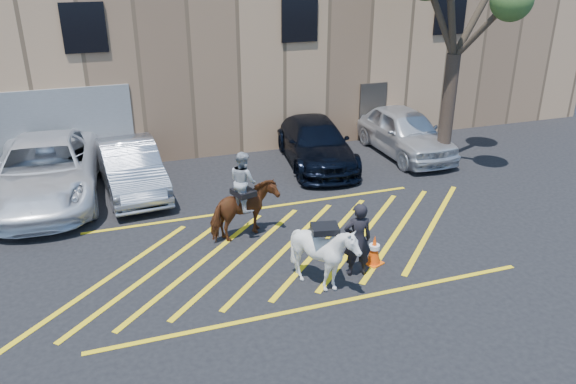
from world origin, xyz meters
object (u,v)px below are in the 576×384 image
object	(u,v)px
car_blue_suv	(316,143)
traffic_cone	(374,250)
handler	(358,240)
mounted_bay	(244,204)
car_white_suv	(404,132)
car_silver_sedan	(131,167)
saddled_white	(324,255)
car_white_pickup	(45,170)

from	to	relation	value
car_blue_suv	traffic_cone	size ratio (longest dim) A/B	6.96
handler	mounted_bay	bearing A→B (deg)	-44.61
car_white_suv	mounted_bay	bearing A→B (deg)	-148.25
car_white_suv	traffic_cone	size ratio (longest dim) A/B	6.64
handler	mounted_bay	world-z (taller)	mounted_bay
car_silver_sedan	mounted_bay	bearing A→B (deg)	-63.59
mounted_bay	traffic_cone	world-z (taller)	mounted_bay
car_blue_suv	car_white_suv	distance (m)	3.37
car_white_suv	mounted_bay	distance (m)	8.35
car_silver_sedan	saddled_white	world-z (taller)	saddled_white
car_blue_suv	handler	size ratio (longest dim) A/B	2.90
handler	mounted_bay	distance (m)	3.19
traffic_cone	saddled_white	bearing A→B (deg)	-159.80
car_white_suv	handler	world-z (taller)	handler
car_white_pickup	car_silver_sedan	size ratio (longest dim) A/B	1.37
saddled_white	handler	bearing A→B (deg)	16.15
car_white_pickup	traffic_cone	distance (m)	9.87
traffic_cone	car_blue_suv	bearing A→B (deg)	79.93
car_blue_suv	handler	xyz separation A→B (m)	(-1.79, -7.06, 0.14)
car_blue_suv	car_white_pickup	bearing A→B (deg)	-171.03
car_blue_suv	handler	distance (m)	7.28
car_blue_suv	car_white_suv	xyz separation A→B (m)	(3.37, -0.09, 0.09)
handler	traffic_cone	xyz separation A→B (m)	(0.59, 0.29, -0.51)
handler	car_silver_sedan	bearing A→B (deg)	-48.12
car_silver_sedan	traffic_cone	bearing A→B (deg)	-56.60
car_white_suv	mounted_bay	world-z (taller)	mounted_bay
handler	car_white_pickup	bearing A→B (deg)	-36.99
mounted_bay	car_white_suv	bearing A→B (deg)	31.99
saddled_white	traffic_cone	bearing A→B (deg)	20.20
car_blue_suv	saddled_white	distance (m)	7.80
car_white_suv	traffic_cone	distance (m)	8.11
car_white_pickup	traffic_cone	xyz separation A→B (m)	(7.35, -6.56, -0.51)
car_blue_suv	saddled_white	size ratio (longest dim) A/B	3.02
handler	saddled_white	size ratio (longest dim) A/B	1.04
saddled_white	mounted_bay	bearing A→B (deg)	109.89
car_blue_suv	mounted_bay	world-z (taller)	mounted_bay
traffic_cone	mounted_bay	bearing A→B (deg)	137.97
car_white_pickup	traffic_cone	size ratio (longest dim) A/B	8.65
car_white_pickup	car_silver_sedan	distance (m)	2.40
mounted_bay	saddled_white	xyz separation A→B (m)	(1.02, -2.81, -0.13)
car_white_suv	saddled_white	distance (m)	9.44
car_white_pickup	handler	xyz separation A→B (m)	(6.76, -6.85, -0.00)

